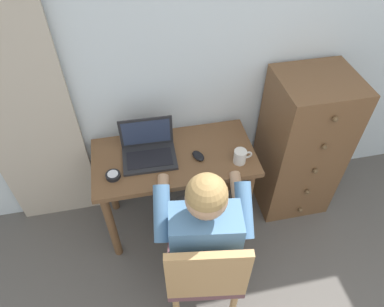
{
  "coord_description": "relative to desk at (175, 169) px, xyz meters",
  "views": [
    {
      "loc": [
        -0.72,
        0.3,
        2.35
      ],
      "look_at": [
        -0.42,
        1.77,
        0.82
      ],
      "focal_mm": 32.77,
      "sensor_mm": 36.0,
      "label": 1
    }
  ],
  "objects": [
    {
      "name": "desk_clock",
      "position": [
        -0.39,
        -0.1,
        0.14
      ],
      "size": [
        0.09,
        0.09,
        0.03
      ],
      "color": "black",
      "rests_on": "desk"
    },
    {
      "name": "coffee_mug",
      "position": [
        0.4,
        -0.14,
        0.17
      ],
      "size": [
        0.12,
        0.08,
        0.09
      ],
      "color": "silver",
      "rests_on": "desk"
    },
    {
      "name": "person_seated",
      "position": [
        0.07,
        -0.53,
        0.09
      ],
      "size": [
        0.59,
        0.62,
        1.21
      ],
      "color": "#4C4C4C",
      "rests_on": "ground_plane"
    },
    {
      "name": "computer_mouse",
      "position": [
        0.15,
        -0.05,
        0.14
      ],
      "size": [
        0.1,
        0.12,
        0.03
      ],
      "primitive_type": "ellipsoid",
      "rotation": [
        0.0,
        0.0,
        0.42
      ],
      "color": "black",
      "rests_on": "desk"
    },
    {
      "name": "wall_back",
      "position": [
        0.52,
        0.33,
        0.66
      ],
      "size": [
        4.8,
        0.05,
        2.5
      ],
      "primitive_type": "cube",
      "color": "silver",
      "rests_on": "ground_plane"
    },
    {
      "name": "desk",
      "position": [
        0.0,
        0.0,
        0.0
      ],
      "size": [
        1.05,
        0.53,
        0.72
      ],
      "color": "brown",
      "rests_on": "ground_plane"
    },
    {
      "name": "chair",
      "position": [
        0.05,
        -0.71,
        -0.09
      ],
      "size": [
        0.48,
        0.46,
        0.89
      ],
      "color": "brown",
      "rests_on": "ground_plane"
    },
    {
      "name": "dresser",
      "position": [
        0.93,
        0.04,
        -0.02
      ],
      "size": [
        0.51,
        0.49,
        1.15
      ],
      "color": "brown",
      "rests_on": "ground_plane"
    },
    {
      "name": "curtain_panel",
      "position": [
        -0.88,
        0.26,
        0.54
      ],
      "size": [
        0.6,
        0.03,
        2.25
      ],
      "primitive_type": "cube",
      "color": "#BCAD99",
      "rests_on": "ground_plane"
    },
    {
      "name": "laptop",
      "position": [
        -0.16,
        0.04,
        0.18
      ],
      "size": [
        0.35,
        0.26,
        0.24
      ],
      "color": "#232326",
      "rests_on": "desk"
    }
  ]
}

